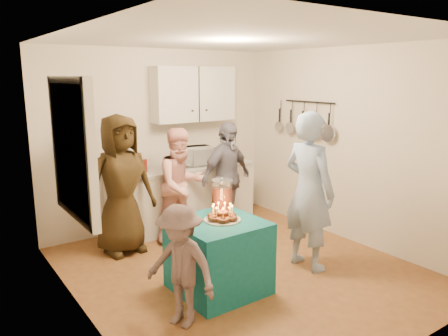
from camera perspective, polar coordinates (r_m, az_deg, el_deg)
floor at (r=5.24m, az=2.25°, el=-13.06°), size 4.00×4.00×0.00m
ceiling at (r=4.77m, az=2.51°, el=16.57°), size 4.00×4.00×0.00m
back_wall at (r=6.52m, az=-8.35°, el=3.75°), size 3.60×3.60×0.00m
left_wall at (r=4.03m, az=-18.44°, el=-1.78°), size 4.00×4.00×0.00m
right_wall at (r=6.09m, az=16.01°, el=2.83°), size 4.00×4.00×0.00m
window_night at (r=4.28m, az=-19.44°, el=2.33°), size 0.04×1.00×1.20m
counter at (r=6.53m, az=-5.36°, el=-3.97°), size 2.20×0.58×0.86m
countertop at (r=6.42m, az=-5.44°, el=-0.06°), size 2.24×0.62×0.05m
upper_cabinet at (r=6.57m, az=-3.98°, el=9.60°), size 1.30×0.30×0.80m
pot_rack at (r=6.45m, az=10.87°, el=6.26°), size 0.12×1.00×0.60m
microwave at (r=6.50m, az=-3.74°, el=1.58°), size 0.53×0.40×0.28m
party_table at (r=4.63m, az=-0.74°, el=-11.40°), size 0.86×0.86×0.76m
donut_cake at (r=4.48m, az=-0.22°, el=-5.77°), size 0.38×0.38×0.18m
punch_jar at (r=4.74m, az=-0.26°, el=-3.79°), size 0.22×0.22×0.34m
man_birthday at (r=5.10m, az=11.03°, el=-3.00°), size 0.50×0.71×1.84m
woman_back_left at (r=5.61m, az=-13.31°, el=-2.13°), size 0.90×0.63×1.77m
woman_back_center at (r=5.92m, az=-5.56°, el=-2.23°), size 0.78×0.63×1.55m
woman_back_right at (r=6.18m, az=0.34°, el=-1.33°), size 1.00×0.58×1.59m
child_near_left at (r=3.98m, az=-5.72°, el=-12.63°), size 0.67×0.83×1.13m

